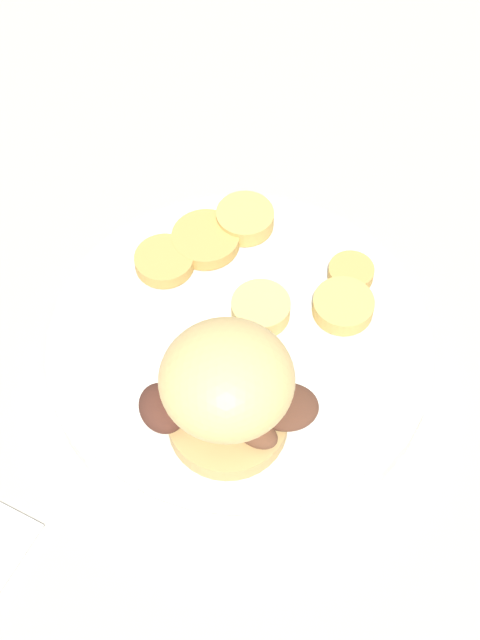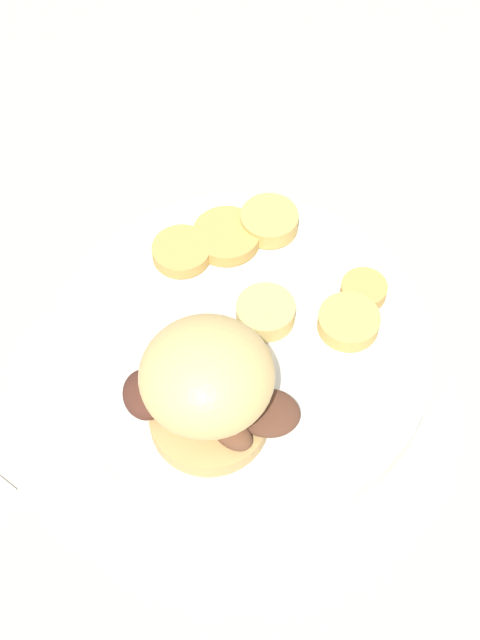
% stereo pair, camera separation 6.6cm
% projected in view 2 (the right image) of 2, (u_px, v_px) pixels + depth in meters
% --- Properties ---
extents(ground_plane, '(4.00, 4.00, 0.00)m').
position_uv_depth(ground_plane, '(240.00, 354.00, 0.70)').
color(ground_plane, '#B2A899').
extents(dinner_plate, '(0.30, 0.30, 0.02)m').
position_uv_depth(dinner_plate, '(240.00, 345.00, 0.69)').
color(dinner_plate, white).
rests_on(dinner_plate, ground_plane).
extents(sandwich, '(0.11, 0.12, 0.10)m').
position_uv_depth(sandwich, '(207.00, 387.00, 0.60)').
color(sandwich, tan).
rests_on(sandwich, dinner_plate).
extents(potato_round_0, '(0.05, 0.05, 0.02)m').
position_uv_depth(potato_round_0, '(269.00, 221.00, 0.73)').
color(potato_round_0, tan).
rests_on(potato_round_0, dinner_plate).
extents(potato_round_1, '(0.05, 0.05, 0.02)m').
position_uv_depth(potato_round_1, '(269.00, 315.00, 0.68)').
color(potato_round_1, '#DBB766').
rests_on(potato_round_1, dinner_plate).
extents(potato_round_2, '(0.06, 0.06, 0.01)m').
position_uv_depth(potato_round_2, '(226.00, 236.00, 0.73)').
color(potato_round_2, tan).
rests_on(potato_round_2, dinner_plate).
extents(potato_round_3, '(0.05, 0.05, 0.01)m').
position_uv_depth(potato_round_3, '(182.00, 251.00, 0.72)').
color(potato_round_3, tan).
rests_on(potato_round_3, dinner_plate).
extents(potato_round_4, '(0.05, 0.05, 0.01)m').
position_uv_depth(potato_round_4, '(349.00, 322.00, 0.68)').
color(potato_round_4, tan).
rests_on(potato_round_4, dinner_plate).
extents(potato_round_5, '(0.04, 0.04, 0.01)m').
position_uv_depth(potato_round_5, '(364.00, 290.00, 0.70)').
color(potato_round_5, tan).
rests_on(potato_round_5, dinner_plate).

